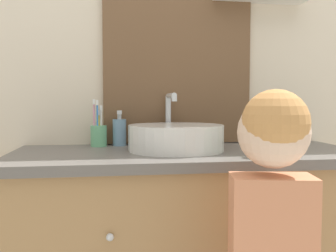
# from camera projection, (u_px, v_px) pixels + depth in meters

# --- Properties ---
(wall_back) EXTENTS (3.20, 0.18, 2.50)m
(wall_back) POSITION_uv_depth(u_px,v_px,m) (181.00, 38.00, 1.71)
(wall_back) COLOR beige
(wall_back) RESTS_ON ground_plane
(vanity_counter) EXTENTS (1.35, 0.56, 0.80)m
(vanity_counter) POSITION_uv_depth(u_px,v_px,m) (189.00, 252.00, 1.46)
(vanity_counter) COLOR #A37A4C
(vanity_counter) RESTS_ON ground_plane
(sink_basin) EXTENTS (0.37, 0.42, 0.23)m
(sink_basin) POSITION_uv_depth(u_px,v_px,m) (176.00, 137.00, 1.45)
(sink_basin) COLOR silver
(sink_basin) RESTS_ON vanity_counter
(toothbrush_holder) EXTENTS (0.07, 0.07, 0.20)m
(toothbrush_holder) POSITION_uv_depth(u_px,v_px,m) (99.00, 134.00, 1.58)
(toothbrush_holder) COLOR #66B27F
(toothbrush_holder) RESTS_ON vanity_counter
(soap_dispenser) EXTENTS (0.06, 0.06, 0.15)m
(soap_dispenser) POSITION_uv_depth(u_px,v_px,m) (119.00, 132.00, 1.61)
(soap_dispenser) COLOR #6B93B2
(soap_dispenser) RESTS_ON vanity_counter
(child_figure) EXTENTS (0.28, 0.48, 1.02)m
(child_figure) POSITION_uv_depth(u_px,v_px,m) (272.00, 236.00, 1.00)
(child_figure) COLOR slate
(child_figure) RESTS_ON ground_plane
(drinking_cup) EXTENTS (0.06, 0.06, 0.09)m
(drinking_cup) POSITION_uv_depth(u_px,v_px,m) (262.00, 144.00, 1.28)
(drinking_cup) COLOR #4CC670
(drinking_cup) RESTS_ON vanity_counter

